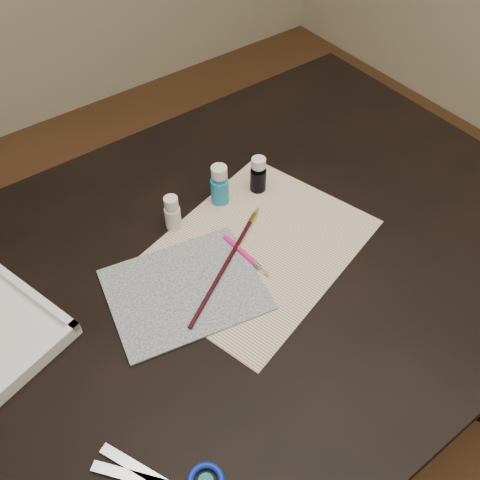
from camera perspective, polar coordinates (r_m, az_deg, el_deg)
ground at (r=1.64m, az=0.00°, el=-19.33°), size 3.50×3.50×0.02m
table at (r=1.29m, az=0.00°, el=-12.71°), size 1.30×0.90×0.75m
paper at (r=1.00m, az=1.70°, el=-0.80°), size 0.49×0.42×0.00m
canvas at (r=0.94m, az=-5.90°, el=-5.25°), size 0.30×0.26×0.00m
paint_bottle_white at (r=1.02m, az=-7.22°, el=2.91°), size 0.04×0.04×0.08m
paint_bottle_cyan at (r=1.06m, az=-2.19°, el=5.91°), size 0.05×0.05×0.09m
paint_bottle_navy at (r=1.09m, az=1.96°, el=7.00°), size 0.04×0.04×0.08m
paintbrush at (r=0.97m, az=-1.28°, el=-2.21°), size 0.27×0.17×0.01m
craft_knife at (r=0.98m, az=0.81°, el=-1.79°), size 0.02×0.13×0.01m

